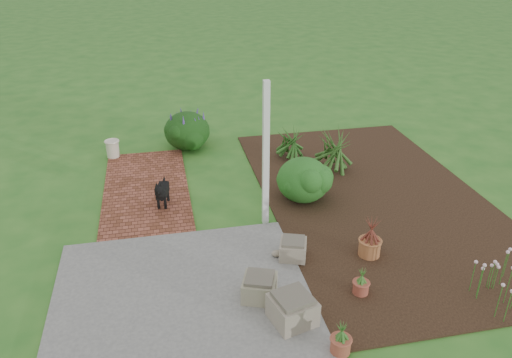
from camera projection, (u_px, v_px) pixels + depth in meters
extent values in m
plane|color=#286720|center=(249.00, 227.00, 8.47)|extent=(80.00, 80.00, 0.00)
cube|color=#62615F|center=(183.00, 304.00, 6.70)|extent=(3.50, 3.50, 0.04)
cube|color=brown|center=(146.00, 189.00, 9.68)|extent=(1.60, 3.50, 0.04)
cube|color=black|center=(375.00, 198.00, 9.35)|extent=(4.00, 7.00, 0.03)
cube|color=white|center=(266.00, 156.00, 8.05)|extent=(0.10, 0.10, 2.50)
cube|color=gray|center=(260.00, 288.00, 6.74)|extent=(0.57, 0.57, 0.29)
cube|color=#77725C|center=(292.00, 310.00, 6.32)|extent=(0.63, 0.63, 0.34)
cube|color=gray|center=(293.00, 250.00, 7.58)|extent=(0.50, 0.50, 0.26)
cube|color=black|center=(162.00, 190.00, 8.95)|extent=(0.26, 0.43, 0.18)
cylinder|color=black|center=(158.00, 204.00, 8.91)|extent=(0.05, 0.05, 0.20)
cylinder|color=black|center=(165.00, 204.00, 8.91)|extent=(0.05, 0.05, 0.20)
cylinder|color=black|center=(162.00, 196.00, 9.17)|extent=(0.05, 0.05, 0.20)
cylinder|color=black|center=(168.00, 196.00, 9.17)|extent=(0.05, 0.05, 0.20)
sphere|color=black|center=(159.00, 190.00, 8.67)|extent=(0.17, 0.17, 0.17)
cone|color=black|center=(164.00, 179.00, 9.09)|extent=(0.09, 0.13, 0.15)
cylinder|color=beige|center=(113.00, 149.00, 10.91)|extent=(0.36, 0.36, 0.37)
ellipsoid|color=#1D3C13|center=(303.00, 179.00, 9.12)|extent=(1.07, 1.07, 0.83)
cylinder|color=#A46337|center=(370.00, 247.00, 7.64)|extent=(0.38, 0.38, 0.27)
cylinder|color=#974533|center=(361.00, 287.00, 6.86)|extent=(0.26, 0.26, 0.18)
cylinder|color=#964832|center=(340.00, 345.00, 5.89)|extent=(0.26, 0.26, 0.20)
ellipsoid|color=black|center=(187.00, 130.00, 11.35)|extent=(1.36, 1.36, 0.88)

